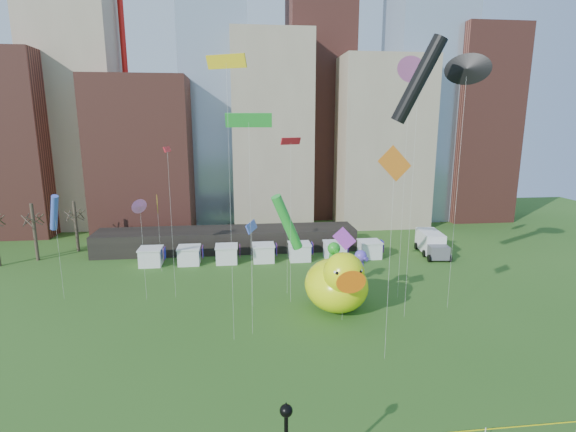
{
  "coord_description": "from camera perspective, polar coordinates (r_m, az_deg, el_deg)",
  "views": [
    {
      "loc": [
        -2.28,
        -20.91,
        18.61
      ],
      "look_at": [
        1.3,
        9.56,
        12.0
      ],
      "focal_mm": 27.0,
      "sensor_mm": 36.0,
      "label": 1
    }
  ],
  "objects": [
    {
      "name": "skyline",
      "position": [
        82.15,
        -3.64,
        14.11
      ],
      "size": [
        101.0,
        23.0,
        68.0
      ],
      "color": "brown",
      "rests_on": "ground"
    },
    {
      "name": "kite_5",
      "position": [
        43.39,
        -4.83,
        -1.45
      ],
      "size": [
        1.29,
        2.92,
        8.92
      ],
      "color": "silver",
      "rests_on": "ground"
    },
    {
      "name": "kite_1",
      "position": [
        47.13,
        -18.92,
        1.17
      ],
      "size": [
        0.91,
        1.33,
        10.92
      ],
      "color": "silver",
      "rests_on": "ground"
    },
    {
      "name": "kite_2",
      "position": [
        44.83,
        22.51,
        17.43
      ],
      "size": [
        2.36,
        2.09,
        24.85
      ],
      "color": "silver",
      "rests_on": "ground"
    },
    {
      "name": "kite_7",
      "position": [
        40.38,
        7.42,
        -3.13
      ],
      "size": [
        2.08,
        0.85,
        9.26
      ],
      "color": "silver",
      "rests_on": "ground"
    },
    {
      "name": "kite_3",
      "position": [
        46.48,
        -0.11,
        -0.87
      ],
      "size": [
        3.87,
        2.52,
        11.33
      ],
      "color": "silver",
      "rests_on": "ground"
    },
    {
      "name": "seahorse_purple",
      "position": [
        46.62,
        9.41,
        -6.35
      ],
      "size": [
        1.72,
        1.91,
        5.55
      ],
      "rotation": [
        0.0,
        0.0,
        0.42
      ],
      "color": "silver",
      "rests_on": "ground"
    },
    {
      "name": "kite_11",
      "position": [
        36.14,
        -5.2,
        12.32
      ],
      "size": [
        3.82,
        0.92,
        19.4
      ],
      "color": "silver",
      "rests_on": "ground"
    },
    {
      "name": "pavilion",
      "position": [
        65.2,
        -7.98,
        -3.09
      ],
      "size": [
        38.0,
        6.0,
        3.2
      ],
      "primitive_type": "cube",
      "color": "black",
      "rests_on": "ground"
    },
    {
      "name": "kite_10",
      "position": [
        41.19,
        16.82,
        16.73
      ],
      "size": [
        4.58,
        2.87,
        26.02
      ],
      "color": "silver",
      "rests_on": "ground"
    },
    {
      "name": "big_duck",
      "position": [
        43.87,
        6.57,
        -8.69
      ],
      "size": [
        6.8,
        8.86,
        6.67
      ],
      "rotation": [
        0.0,
        0.0,
        0.07
      ],
      "color": "#E9FF0D",
      "rests_on": "ground"
    },
    {
      "name": "kite_6",
      "position": [
        32.84,
        13.84,
        6.23
      ],
      "size": [
        2.68,
        0.26,
        17.05
      ],
      "color": "silver",
      "rests_on": "ground"
    },
    {
      "name": "seahorse_green",
      "position": [
        48.36,
        6.01,
        -5.43
      ],
      "size": [
        1.46,
        1.81,
        5.8
      ],
      "rotation": [
        0.0,
        0.0,
        0.04
      ],
      "color": "silver",
      "rests_on": "ground"
    },
    {
      "name": "bare_trees",
      "position": [
        69.05,
        -30.34,
        -1.74
      ],
      "size": [
        8.44,
        6.44,
        8.5
      ],
      "color": "#382B21",
      "rests_on": "ground"
    },
    {
      "name": "kite_4",
      "position": [
        56.02,
        -16.83,
        1.4
      ],
      "size": [
        0.45,
        2.44,
        10.0
      ],
      "color": "silver",
      "rests_on": "ground"
    },
    {
      "name": "kite_0",
      "position": [
        45.91,
        -15.61,
        8.12
      ],
      "size": [
        0.58,
        1.78,
        16.28
      ],
      "color": "silver",
      "rests_on": "ground"
    },
    {
      "name": "vendor_tents",
      "position": [
        59.64,
        -3.24,
        -4.93
      ],
      "size": [
        33.24,
        2.8,
        2.4
      ],
      "color": "white",
      "rests_on": "ground"
    },
    {
      "name": "kite_8",
      "position": [
        43.05,
        0.36,
        9.58
      ],
      "size": [
        2.14,
        1.32,
        17.22
      ],
      "color": "silver",
      "rests_on": "ground"
    },
    {
      "name": "small_duck",
      "position": [
        51.89,
        5.23,
        -7.23
      ],
      "size": [
        3.86,
        4.42,
        3.11
      ],
      "rotation": [
        0.0,
        0.0,
        0.31
      ],
      "color": "white",
      "rests_on": "ground"
    },
    {
      "name": "kite_12",
      "position": [
        35.36,
        -8.14,
        19.25
      ],
      "size": [
        3.16,
        2.02,
        23.72
      ],
      "color": "silver",
      "rests_on": "ground"
    },
    {
      "name": "kite_9",
      "position": [
        46.12,
        15.82,
        18.03
      ],
      "size": [
        2.45,
        1.27,
        24.97
      ],
      "color": "silver",
      "rests_on": "ground"
    },
    {
      "name": "kite_13",
      "position": [
        50.95,
        -28.41,
        0.38
      ],
      "size": [
        1.96,
        2.28,
        11.5
      ],
      "color": "silver",
      "rests_on": "ground"
    },
    {
      "name": "box_truck",
      "position": [
        65.89,
        18.36,
        -3.41
      ],
      "size": [
        3.66,
        7.75,
        3.18
      ],
      "rotation": [
        0.0,
        0.0,
        -0.11
      ],
      "color": "white",
      "rests_on": "ground"
    }
  ]
}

